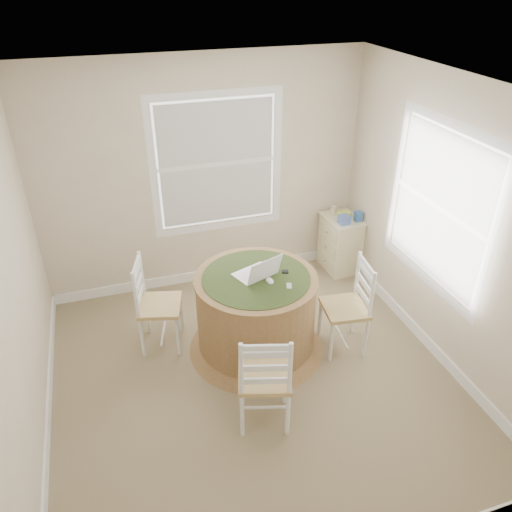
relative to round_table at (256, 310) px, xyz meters
name	(u,v)px	position (x,y,z in m)	size (l,w,h in m)	color
room	(267,246)	(0.01, -0.26, 0.85)	(3.64, 3.64, 2.64)	#837353
round_table	(256,310)	(0.00, 0.00, 0.00)	(1.33, 1.33, 0.83)	olive
chair_left	(160,305)	(-0.87, 0.34, 0.03)	(0.42, 0.40, 0.95)	white
chair_near	(264,376)	(-0.21, -0.88, 0.03)	(0.42, 0.40, 0.95)	white
chair_right	(345,308)	(0.81, -0.25, 0.03)	(0.42, 0.40, 0.95)	white
laptop	(257,273)	(0.02, 0.03, 0.41)	(0.45, 0.42, 0.25)	white
mouse	(270,281)	(0.10, -0.10, 0.39)	(0.07, 0.10, 0.04)	white
phone	(289,286)	(0.24, -0.23, 0.38)	(0.04, 0.09, 0.02)	#B7BABF
keys	(285,272)	(0.28, 0.00, 0.38)	(0.06, 0.05, 0.03)	black
corner_chest	(340,243)	(1.44, 1.11, -0.10)	(0.42, 0.54, 0.69)	beige
tissue_box	(344,219)	(1.40, 0.99, 0.29)	(0.12, 0.12, 0.10)	#4F6AB5
box_yellow	(344,215)	(1.47, 1.14, 0.27)	(0.15, 0.10, 0.06)	#D4E24F
box_blue	(357,216)	(1.56, 1.00, 0.30)	(0.08, 0.08, 0.12)	#3866AA
cup_cream	(334,210)	(1.40, 1.25, 0.29)	(0.07, 0.07, 0.09)	beige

